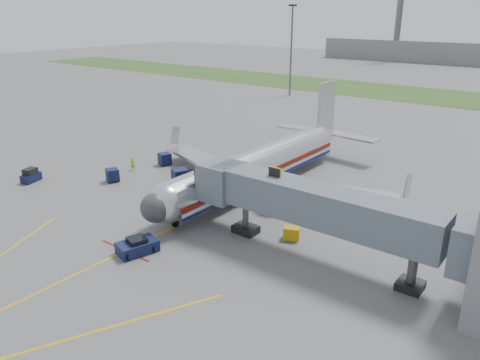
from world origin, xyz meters
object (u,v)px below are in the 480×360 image
Objects in this scene: pushback_tug at (137,246)px; ramp_worker at (133,164)px; airliner at (258,165)px; belt_loader at (180,182)px; baggage_tug at (31,176)px.

ramp_worker reaches higher than pushback_tug.
belt_loader is (-7.29, -5.29, -2.19)m from airliner.
airliner is 18.89m from pushback_tug.
baggage_tug is at bearing -166.15° from ramp_worker.
belt_loader reaches higher than ramp_worker.
belt_loader is 2.40× the size of ramp_worker.
baggage_tug is 17.86m from belt_loader.
baggage_tug is 1.59× the size of ramp_worker.
baggage_tug is at bearing -146.10° from airliner.
pushback_tug is 1.42× the size of baggage_tug.
airliner is 21.99× the size of ramp_worker.
ramp_worker is at bearing 177.12° from belt_loader.
ramp_worker is (-16.00, -4.85, -1.83)m from airliner.
pushback_tug is 2.25× the size of ramp_worker.
belt_loader reaches higher than baggage_tug.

